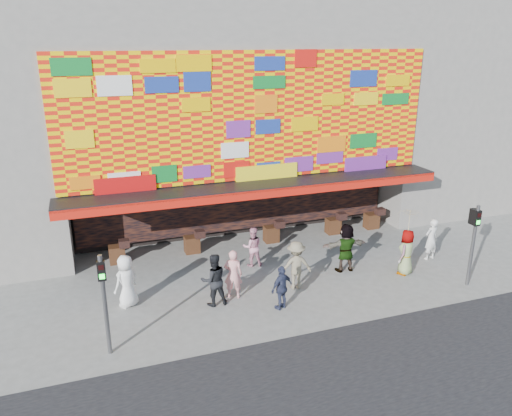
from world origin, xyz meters
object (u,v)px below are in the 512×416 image
object	(u,v)px
parasol	(410,221)
ped_d	(296,265)
ped_f	(346,248)
ped_h	(431,239)
ped_g	(406,252)
ped_i	(252,247)
ped_a	(126,281)
ped_c	(214,280)
signal_left	(104,294)
signal_right	(474,237)
ped_b	(233,274)
ped_e	(282,288)

from	to	relation	value
parasol	ped_d	bearing A→B (deg)	175.89
ped_f	parasol	world-z (taller)	parasol
ped_f	ped_h	xyz separation A→B (m)	(3.72, -0.18, -0.09)
ped_f	ped_g	xyz separation A→B (m)	(2.00, -0.98, -0.07)
ped_f	ped_i	xyz separation A→B (m)	(-3.17, 1.59, -0.15)
ped_a	ped_c	bearing A→B (deg)	129.31
ped_h	signal_left	bearing A→B (deg)	-1.17
signal_right	ped_b	size ratio (longest dim) A/B	1.73
ped_e	ped_i	distance (m)	3.42
ped_h	ped_i	world-z (taller)	ped_h
ped_a	ped_g	bearing A→B (deg)	141.09
signal_right	ped_f	distance (m)	4.47
ped_e	ped_h	world-z (taller)	ped_h
ped_e	ped_g	distance (m)	5.41
signal_right	ped_c	distance (m)	9.14
ped_a	ped_f	xyz separation A→B (m)	(8.05, -0.01, 0.04)
ped_b	ped_c	size ratio (longest dim) A/B	0.97
ped_b	ped_h	bearing A→B (deg)	-154.86
ped_c	ped_h	distance (m)	9.09
ped_c	ped_e	world-z (taller)	ped_c
signal_right	ped_e	size ratio (longest dim) A/B	1.99
signal_left	ped_e	size ratio (longest dim) A/B	1.99
ped_f	ped_g	bearing A→B (deg)	158.01
ped_d	ped_b	bearing A→B (deg)	5.85
signal_left	ped_b	distance (m)	4.73
ped_h	ped_d	bearing A→B (deg)	-7.02
ped_c	ped_f	size ratio (longest dim) A/B	0.96
signal_right	ped_a	bearing A→B (deg)	167.81
ped_a	ped_f	world-z (taller)	ped_f
signal_left	ped_i	bearing A→B (deg)	35.91
ped_f	ped_g	distance (m)	2.23
ped_f	signal_right	bearing A→B (deg)	149.32
ped_e	ped_h	bearing A→B (deg)	169.80
ped_b	ped_g	world-z (taller)	ped_g
ped_f	ped_h	size ratio (longest dim) A/B	1.11
ped_h	ped_a	bearing A→B (deg)	-12.59
ped_f	ped_d	bearing A→B (deg)	20.27
ped_b	ped_f	world-z (taller)	ped_f
ped_b	ped_i	size ratio (longest dim) A/B	1.11
ped_a	parasol	xyz separation A→B (m)	(10.05, -1.00, 1.22)
ped_d	ped_g	distance (m)	4.35
ped_a	ped_g	distance (m)	10.10
signal_right	ped_f	bearing A→B (deg)	145.10
ped_e	ped_b	bearing A→B (deg)	-67.51
signal_left	signal_right	world-z (taller)	same
signal_left	signal_right	size ratio (longest dim) A/B	1.00
ped_g	parasol	xyz separation A→B (m)	(0.00, 0.00, 1.25)
ped_d	ped_e	xyz separation A→B (m)	(-1.00, -1.15, -0.12)
ped_a	ped_b	xyz separation A→B (m)	(3.45, -0.61, -0.03)
signal_left	parasol	bearing A→B (deg)	7.98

